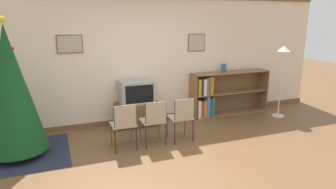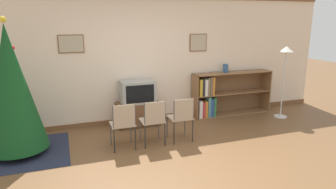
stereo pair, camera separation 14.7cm
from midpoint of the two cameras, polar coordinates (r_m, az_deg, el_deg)
ground_plane at (r=4.69m, az=1.21°, el=-13.41°), size 24.00×24.00×0.00m
wall_back at (r=6.37m, az=-6.57°, el=6.62°), size 9.05×0.11×2.70m
area_rug at (r=5.61m, az=-27.13°, el=-10.22°), size 1.56×1.48×0.01m
christmas_tree at (r=5.29m, az=-28.45°, el=0.81°), size 0.96×0.96×2.21m
tv_console at (r=6.30m, az=-6.53°, el=-3.72°), size 0.89×0.45×0.50m
television at (r=6.17m, az=-6.65°, el=0.51°), size 0.70×0.44×0.46m
folding_chair_left at (r=5.10m, az=-9.16°, el=-5.51°), size 0.40×0.40×0.82m
folding_chair_center at (r=5.22m, az=-3.47°, el=-4.87°), size 0.40×0.40×0.82m
folding_chair_right at (r=5.40m, az=1.90°, el=-4.22°), size 0.40×0.40×0.82m
bookshelf at (r=7.01m, az=8.72°, el=-0.14°), size 1.93×0.36×0.99m
vase at (r=7.01m, az=9.96°, el=5.01°), size 0.12×0.12×0.19m
standing_lamp at (r=7.10m, az=20.44°, el=5.65°), size 0.28×0.28×1.61m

